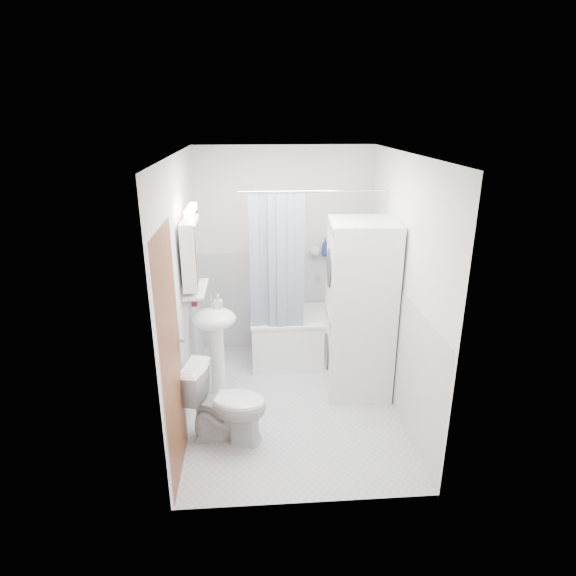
{
  "coord_description": "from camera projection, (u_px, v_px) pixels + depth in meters",
  "views": [
    {
      "loc": [
        -0.35,
        -4.09,
        2.72
      ],
      "look_at": [
        -0.04,
        0.15,
        1.17
      ],
      "focal_mm": 30.0,
      "sensor_mm": 36.0,
      "label": 1
    }
  ],
  "objects": [
    {
      "name": "toilet",
      "position": [
        227.0,
        404.0,
        4.16
      ],
      "size": [
        0.78,
        0.55,
        0.7
      ],
      "primitive_type": "imported",
      "rotation": [
        0.0,
        0.0,
        1.34
      ],
      "color": "white",
      "rests_on": "ground"
    },
    {
      "name": "floor",
      "position": [
        293.0,
        403.0,
        4.79
      ],
      "size": [
        2.6,
        2.6,
        0.0
      ],
      "primitive_type": "plane",
      "color": "silver",
      "rests_on": "ground"
    },
    {
      "name": "shower_curtain",
      "position": [
        277.0,
        265.0,
        4.94
      ],
      "size": [
        0.55,
        0.02,
        1.45
      ],
      "color": "#161E4D",
      "rests_on": "curtain_rod"
    },
    {
      "name": "door",
      "position": [
        182.0,
        340.0,
        3.86
      ],
      "size": [
        0.05,
        2.0,
        2.0
      ],
      "color": "brown",
      "rests_on": "ground"
    },
    {
      "name": "bathtub",
      "position": [
        316.0,
        334.0,
        5.56
      ],
      "size": [
        1.49,
        0.71,
        0.57
      ],
      "color": "white",
      "rests_on": "ground"
    },
    {
      "name": "room_walls",
      "position": [
        294.0,
        260.0,
        4.28
      ],
      "size": [
        2.6,
        2.6,
        2.6
      ],
      "color": "white",
      "rests_on": "ground"
    },
    {
      "name": "tub_spout",
      "position": [
        330.0,
        277.0,
        5.69
      ],
      "size": [
        0.04,
        0.12,
        0.04
      ],
      "primitive_type": "cylinder",
      "rotation": [
        1.57,
        0.0,
        0.0
      ],
      "color": "silver",
      "rests_on": "room_walls"
    },
    {
      "name": "curtain_rod",
      "position": [
        323.0,
        191.0,
        4.71
      ],
      "size": [
        1.67,
        0.02,
        0.02
      ],
      "primitive_type": "cylinder",
      "rotation": [
        0.0,
        1.57,
        0.0
      ],
      "color": "silver",
      "rests_on": "room_walls"
    },
    {
      "name": "shelf_bottle",
      "position": [
        194.0,
        290.0,
        4.25
      ],
      "size": [
        0.07,
        0.18,
        0.07
      ],
      "primitive_type": "imported",
      "color": "gray",
      "rests_on": "shelf"
    },
    {
      "name": "shampoo_b",
      "position": [
        325.0,
        252.0,
        5.57
      ],
      "size": [
        0.08,
        0.21,
        0.08
      ],
      "primitive_type": "imported",
      "color": "navy",
      "rests_on": "shower_caddy"
    },
    {
      "name": "washer_dryer",
      "position": [
        360.0,
        309.0,
        4.76
      ],
      "size": [
        0.68,
        0.67,
        1.78
      ],
      "rotation": [
        0.0,
        0.0,
        -0.06
      ],
      "color": "white",
      "rests_on": "ground"
    },
    {
      "name": "wainscot",
      "position": [
        291.0,
        336.0,
        4.85
      ],
      "size": [
        1.98,
        2.58,
        2.58
      ],
      "color": "silver",
      "rests_on": "ground"
    },
    {
      "name": "shelf_cup",
      "position": [
        197.0,
        278.0,
        4.5
      ],
      "size": [
        0.1,
        0.09,
        0.1
      ],
      "primitive_type": "imported",
      "color": "gray",
      "rests_on": "shelf"
    },
    {
      "name": "towel",
      "position": [
        193.0,
        256.0,
        4.65
      ],
      "size": [
        0.07,
        0.37,
        0.89
      ],
      "color": "maroon",
      "rests_on": "room_walls"
    },
    {
      "name": "shower_caddy",
      "position": [
        335.0,
        256.0,
        5.59
      ],
      "size": [
        0.22,
        0.06,
        0.02
      ],
      "primitive_type": "cube",
      "color": "silver",
      "rests_on": "room_walls"
    },
    {
      "name": "medicine_cabinet",
      "position": [
        192.0,
        251.0,
        4.28
      ],
      "size": [
        0.13,
        0.5,
        0.71
      ],
      "color": "white",
      "rests_on": "room_walls"
    },
    {
      "name": "shelf",
      "position": [
        196.0,
        289.0,
        4.41
      ],
      "size": [
        0.18,
        0.54,
        0.02
      ],
      "primitive_type": "cube",
      "color": "silver",
      "rests_on": "room_walls"
    },
    {
      "name": "shampoo_a",
      "position": [
        315.0,
        250.0,
        5.55
      ],
      "size": [
        0.13,
        0.17,
        0.13
      ],
      "primitive_type": "imported",
      "color": "gray",
      "rests_on": "shower_caddy"
    },
    {
      "name": "soap_pump",
      "position": [
        218.0,
        308.0,
        4.65
      ],
      "size": [
        0.08,
        0.17,
        0.08
      ],
      "primitive_type": "imported",
      "color": "gray",
      "rests_on": "sink"
    },
    {
      "name": "sink",
      "position": [
        215.0,
        333.0,
        4.69
      ],
      "size": [
        0.44,
        0.37,
        1.04
      ],
      "color": "white",
      "rests_on": "ground"
    }
  ]
}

